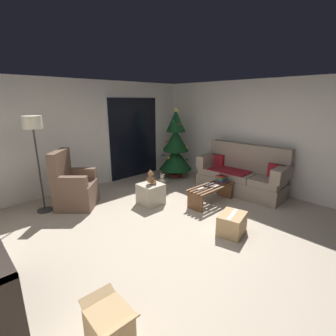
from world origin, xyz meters
name	(u,v)px	position (x,y,z in m)	size (l,w,h in m)	color
ground_plane	(180,232)	(0.00, 0.00, 0.00)	(7.00, 7.00, 0.00)	#B2A38E
wall_back	(87,135)	(0.00, 3.06, 1.25)	(5.72, 0.12, 2.50)	silver
wall_right	(269,137)	(2.86, 0.00, 1.25)	(0.12, 6.00, 2.50)	silver
patio_door_frame	(134,136)	(1.29, 2.99, 1.10)	(1.60, 0.02, 2.20)	silver
patio_door_glass	(134,138)	(1.29, 2.97, 1.05)	(1.50, 0.02, 2.10)	black
couch	(242,175)	(2.32, 0.29, 0.40)	(0.91, 1.99, 1.08)	gray
coffee_table	(211,192)	(1.29, 0.37, 0.25)	(1.10, 0.40, 0.37)	brown
remote_graphite	(211,184)	(1.36, 0.42, 0.38)	(0.04, 0.16, 0.02)	#333338
remote_silver	(216,186)	(1.32, 0.27, 0.38)	(0.04, 0.16, 0.02)	#ADADB2
remote_black	(207,186)	(1.19, 0.40, 0.38)	(0.04, 0.16, 0.02)	black
remote_white	(201,189)	(0.99, 0.39, 0.38)	(0.04, 0.16, 0.02)	silver
book_stack	(222,178)	(1.68, 0.39, 0.44)	(0.25, 0.21, 0.13)	#6B3D7A
cell_phone	(222,176)	(1.68, 0.38, 0.50)	(0.07, 0.14, 0.01)	black
christmas_tree	(176,147)	(2.03, 2.13, 0.83)	(0.88, 0.88, 1.87)	#4C1E19
armchair	(74,187)	(-0.81, 2.11, 0.40)	(0.97, 0.97, 1.13)	brown
floor_lamp	(34,132)	(-1.32, 2.32, 1.51)	(0.32, 0.32, 1.78)	#2D2D30
ottoman	(151,194)	(0.38, 1.18, 0.21)	(0.44, 0.44, 0.42)	#B2A893
teddy_bear_chestnut	(151,178)	(0.38, 1.18, 0.54)	(0.22, 0.21, 0.29)	brown
teddy_bear_cream_by_tree	(162,180)	(1.31, 1.89, 0.12)	(0.21, 0.21, 0.29)	beige
cardboard_box_taped_mid_floor	(232,224)	(0.58, -0.58, 0.16)	(0.55, 0.46, 0.33)	tan
cardboard_box_open_near_shelf	(109,324)	(-1.76, -0.83, 0.15)	(0.35, 0.51, 0.33)	tan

